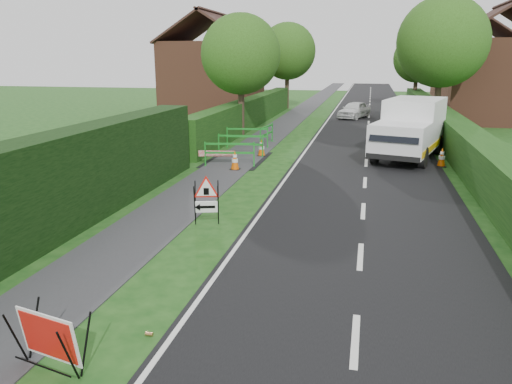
{
  "coord_description": "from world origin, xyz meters",
  "views": [
    {
      "loc": [
        2.51,
        -9.63,
        4.31
      ],
      "look_at": [
        -0.18,
        2.27,
        1.01
      ],
      "focal_mm": 35.0,
      "sensor_mm": 36.0,
      "label": 1
    }
  ],
  "objects_px": {
    "red_rect_sign": "(48,338)",
    "hatchback_car": "(354,110)",
    "triangle_sign": "(205,197)",
    "works_van": "(410,127)"
  },
  "relations": [
    {
      "from": "red_rect_sign",
      "to": "works_van",
      "type": "relative_size",
      "value": 0.19
    },
    {
      "from": "red_rect_sign",
      "to": "hatchback_car",
      "type": "distance_m",
      "value": 32.26
    },
    {
      "from": "red_rect_sign",
      "to": "works_van",
      "type": "bearing_deg",
      "value": 84.09
    },
    {
      "from": "red_rect_sign",
      "to": "triangle_sign",
      "type": "height_order",
      "value": "triangle_sign"
    },
    {
      "from": "triangle_sign",
      "to": "hatchback_car",
      "type": "bearing_deg",
      "value": 66.87
    },
    {
      "from": "works_van",
      "to": "triangle_sign",
      "type": "bearing_deg",
      "value": -102.94
    },
    {
      "from": "works_van",
      "to": "red_rect_sign",
      "type": "bearing_deg",
      "value": -93.45
    },
    {
      "from": "triangle_sign",
      "to": "hatchback_car",
      "type": "relative_size",
      "value": 0.31
    },
    {
      "from": "red_rect_sign",
      "to": "hatchback_car",
      "type": "bearing_deg",
      "value": 97.62
    },
    {
      "from": "red_rect_sign",
      "to": "triangle_sign",
      "type": "distance_m",
      "value": 6.57
    }
  ]
}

